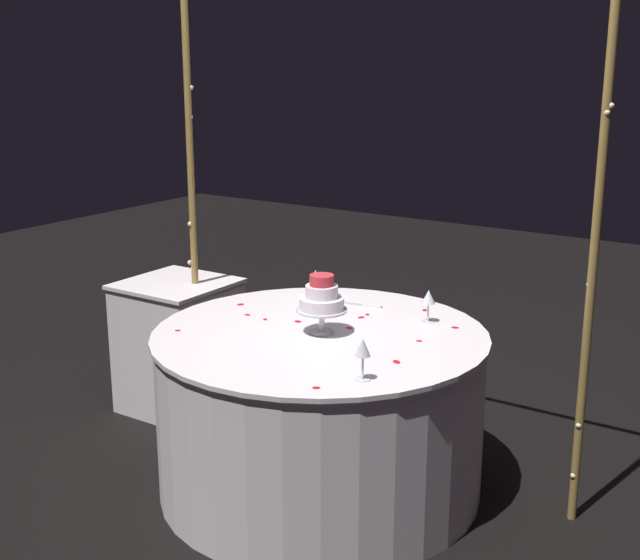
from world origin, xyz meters
The scene contains 23 objects.
ground_plane centered at (0.00, 0.00, 0.00)m, with size 12.00×12.00×0.00m, color black.
decorative_arch centered at (0.00, 0.36, 1.49)m, with size 2.14×0.06×2.29m.
main_table centered at (0.00, 0.00, 0.37)m, with size 1.46×1.46×0.74m.
side_table centered at (-1.14, 0.32, 0.36)m, with size 0.54×0.54×0.72m.
tiered_cake centered at (0.01, 0.00, 0.89)m, with size 0.22×0.22×0.26m.
wine_glass_0 centered at (0.32, 0.39, 0.85)m, with size 0.06×0.06×0.15m.
wine_glass_1 centered at (0.43, -0.37, 0.85)m, with size 0.06×0.06×0.16m.
wine_glass_2 centered at (-0.30, 0.41, 0.84)m, with size 0.06×0.06×0.15m.
cake_knife centered at (-0.08, 0.44, 0.74)m, with size 0.29×0.07×0.01m.
rose_petal_0 centered at (0.34, -0.53, 0.74)m, with size 0.03×0.02×0.00m, color red.
rose_petal_1 centered at (0.41, 0.13, 0.74)m, with size 0.02×0.02×0.00m, color red.
rose_petal_2 centered at (-0.16, 0.07, 0.74)m, with size 0.03×0.02×0.00m, color red.
rose_petal_3 centered at (-0.53, -0.32, 0.74)m, with size 0.03×0.02×0.00m, color red.
rose_petal_4 centered at (-0.17, 0.07, 0.74)m, with size 0.03×0.02×0.00m, color red.
rose_petal_5 centered at (-0.42, 0.02, 0.74)m, with size 0.03×0.02×0.00m, color red.
rose_petal_6 centered at (0.45, -0.14, 0.74)m, with size 0.04×0.03×0.00m, color red.
rose_petal_7 centered at (0.23, 0.54, 0.74)m, with size 0.03×0.02×0.00m, color red.
rose_petal_8 centered at (0.04, 0.28, 0.74)m, with size 0.03×0.02×0.00m, color red.
rose_petal_9 centered at (0.07, 0.12, 0.74)m, with size 0.03×0.02×0.00m, color red.
rose_petal_10 centered at (0.04, 0.33, 0.74)m, with size 0.03×0.02×0.00m, color red.
rose_petal_11 centered at (-0.31, 0.01, 0.74)m, with size 0.03×0.02×0.00m, color red.
rose_petal_12 centered at (-0.55, 0.14, 0.74)m, with size 0.04×0.02×0.00m, color red.
rose_petal_13 centered at (0.46, 0.38, 0.74)m, with size 0.03×0.02×0.00m, color red.
Camera 1 is at (1.92, -2.89, 1.90)m, focal length 47.57 mm.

